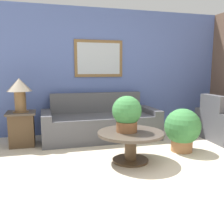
% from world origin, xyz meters
% --- Properties ---
extents(ground_plane, '(20.00, 20.00, 0.00)m').
position_xyz_m(ground_plane, '(0.00, 0.00, 0.00)').
color(ground_plane, beige).
extents(wall_back, '(7.02, 0.09, 2.60)m').
position_xyz_m(wall_back, '(-0.01, 2.80, 1.31)').
color(wall_back, '#5166A8').
rests_on(wall_back, ground_plane).
extents(couch_main, '(2.24, 0.94, 0.87)m').
position_xyz_m(couch_main, '(-0.37, 2.22, 0.29)').
color(couch_main, '#4C4C51').
rests_on(couch_main, ground_plane).
extents(coffee_table, '(0.97, 0.97, 0.45)m').
position_xyz_m(coffee_table, '(-0.23, 0.85, 0.32)').
color(coffee_table, '#4C3823').
rests_on(coffee_table, ground_plane).
extents(side_table, '(0.49, 0.49, 0.61)m').
position_xyz_m(side_table, '(-1.83, 2.12, 0.31)').
color(side_table, '#4C3823').
rests_on(side_table, ground_plane).
extents(table_lamp, '(0.42, 0.42, 0.59)m').
position_xyz_m(table_lamp, '(-1.83, 2.12, 1.01)').
color(table_lamp, brown).
rests_on(table_lamp, side_table).
extents(potted_plant_on_table, '(0.43, 0.43, 0.53)m').
position_xyz_m(potted_plant_on_table, '(-0.28, 0.89, 0.72)').
color(potted_plant_on_table, brown).
rests_on(potted_plant_on_table, coffee_table).
extents(potted_plant_floor, '(0.59, 0.59, 0.71)m').
position_xyz_m(potted_plant_floor, '(0.75, 1.07, 0.38)').
color(potted_plant_floor, '#9E6B42').
rests_on(potted_plant_floor, ground_plane).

